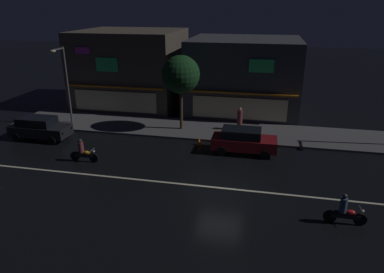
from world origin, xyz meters
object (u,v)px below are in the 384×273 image
(streetlamp_west, at_px, (65,79))
(traffic_cone, at_px, (199,141))
(parked_car_near_kerb, at_px, (40,128))
(pedestrian_on_sidewalk, at_px, (240,119))
(motorcycle_lead, at_px, (83,152))
(parked_car_trailing, at_px, (243,140))
(motorcycle_opposite_lane, at_px, (345,211))

(streetlamp_west, relative_size, traffic_cone, 11.23)
(parked_car_near_kerb, bearing_deg, streetlamp_west, 81.92)
(pedestrian_on_sidewalk, xyz_separation_m, motorcycle_lead, (-9.24, -7.79, -0.32))
(parked_car_near_kerb, height_order, parked_car_trailing, same)
(parked_car_near_kerb, relative_size, motorcycle_lead, 2.26)
(motorcycle_opposite_lane, relative_size, traffic_cone, 3.45)
(pedestrian_on_sidewalk, xyz_separation_m, motorcycle_opposite_lane, (5.71, -11.60, -0.32))
(pedestrian_on_sidewalk, bearing_deg, parked_car_near_kerb, -112.86)
(parked_car_trailing, xyz_separation_m, motorcycle_lead, (-9.84, -3.57, -0.24))
(motorcycle_lead, bearing_deg, parked_car_trailing, 17.87)
(parked_car_trailing, height_order, motorcycle_opposite_lane, parked_car_trailing)
(streetlamp_west, height_order, motorcycle_opposite_lane, streetlamp_west)
(streetlamp_west, height_order, traffic_cone, streetlamp_west)
(streetlamp_west, bearing_deg, motorcycle_lead, -54.51)
(motorcycle_opposite_lane, bearing_deg, traffic_cone, -42.37)
(parked_car_near_kerb, bearing_deg, motorcycle_lead, -30.83)
(streetlamp_west, distance_m, parked_car_near_kerb, 4.55)
(pedestrian_on_sidewalk, distance_m, motorcycle_lead, 12.09)
(traffic_cone, bearing_deg, parked_car_trailing, -12.82)
(motorcycle_lead, xyz_separation_m, traffic_cone, (6.67, 4.30, -0.36))
(parked_car_trailing, bearing_deg, parked_car_near_kerb, 2.10)
(pedestrian_on_sidewalk, bearing_deg, traffic_cone, -77.63)
(motorcycle_opposite_lane, bearing_deg, parked_car_near_kerb, -16.86)
(parked_car_near_kerb, xyz_separation_m, parked_car_trailing, (14.91, 0.55, 0.00))
(parked_car_trailing, relative_size, motorcycle_lead, 2.26)
(parked_car_near_kerb, height_order, motorcycle_opposite_lane, parked_car_near_kerb)
(pedestrian_on_sidewalk, xyz_separation_m, traffic_cone, (-2.57, -3.50, -0.68))
(pedestrian_on_sidewalk, xyz_separation_m, parked_car_near_kerb, (-14.31, -4.77, -0.09))
(parked_car_trailing, height_order, traffic_cone, parked_car_trailing)
(streetlamp_west, xyz_separation_m, parked_car_near_kerb, (-0.48, -3.41, -2.98))
(motorcycle_lead, height_order, motorcycle_opposite_lane, same)
(pedestrian_on_sidewalk, distance_m, traffic_cone, 4.40)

